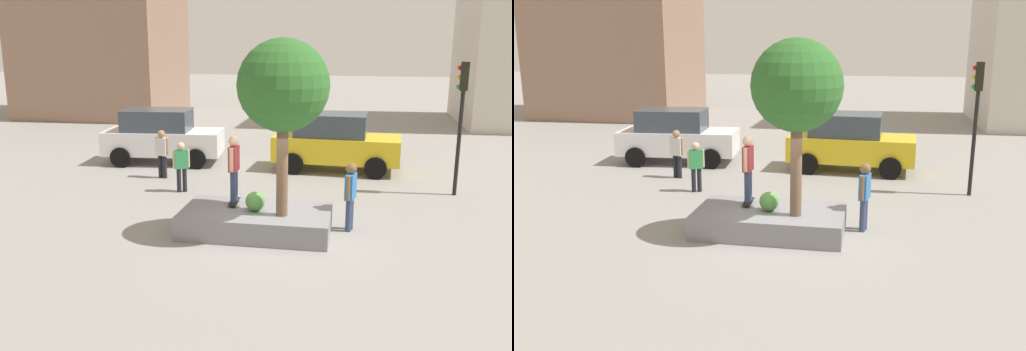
% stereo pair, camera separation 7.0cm
% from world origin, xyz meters
% --- Properties ---
extents(ground_plane, '(120.00, 120.00, 0.00)m').
position_xyz_m(ground_plane, '(0.00, 0.00, 0.00)').
color(ground_plane, gray).
extents(planter_ledge, '(3.74, 2.16, 0.58)m').
position_xyz_m(planter_ledge, '(-0.55, 0.06, 0.29)').
color(planter_ledge, gray).
rests_on(planter_ledge, ground).
extents(plaza_tree, '(2.18, 2.18, 4.25)m').
position_xyz_m(plaza_tree, '(0.15, -0.22, 3.70)').
color(plaza_tree, brown).
rests_on(plaza_tree, planter_ledge).
extents(boxwood_shrub, '(0.49, 0.49, 0.49)m').
position_xyz_m(boxwood_shrub, '(-0.56, 0.01, 0.82)').
color(boxwood_shrub, '#4C8C3D').
rests_on(boxwood_shrub, planter_ledge).
extents(skateboard, '(0.26, 0.81, 0.07)m').
position_xyz_m(skateboard, '(-1.20, 0.48, 0.63)').
color(skateboard, black).
rests_on(skateboard, planter_ledge).
extents(skateboarder, '(0.27, 0.59, 1.73)m').
position_xyz_m(skateboarder, '(-1.20, 0.48, 1.65)').
color(skateboarder, navy).
rests_on(skateboarder, skateboard).
extents(police_car, '(4.69, 2.46, 2.11)m').
position_xyz_m(police_car, '(-5.64, 7.30, 1.07)').
color(police_car, white).
rests_on(police_car, ground).
extents(taxi_cab, '(4.67, 2.35, 2.12)m').
position_xyz_m(taxi_cab, '(1.08, 7.21, 1.08)').
color(taxi_cab, gold).
rests_on(taxi_cab, ground).
extents(traffic_light_corner, '(0.36, 0.31, 4.11)m').
position_xyz_m(traffic_light_corner, '(4.94, 4.56, 2.82)').
color(traffic_light_corner, black).
rests_on(traffic_light_corner, ground).
extents(bystander_watching, '(0.30, 0.58, 1.76)m').
position_xyz_m(bystander_watching, '(1.78, 0.62, 1.02)').
color(bystander_watching, navy).
rests_on(bystander_watching, ground).
extents(passerby_with_bag, '(0.55, 0.33, 1.69)m').
position_xyz_m(passerby_with_bag, '(-4.80, 4.97, 0.98)').
color(passerby_with_bag, black).
rests_on(passerby_with_bag, ground).
extents(pedestrian_crossing, '(0.50, 0.36, 1.62)m').
position_xyz_m(pedestrian_crossing, '(-3.57, 3.34, 0.93)').
color(pedestrian_crossing, black).
rests_on(pedestrian_crossing, ground).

